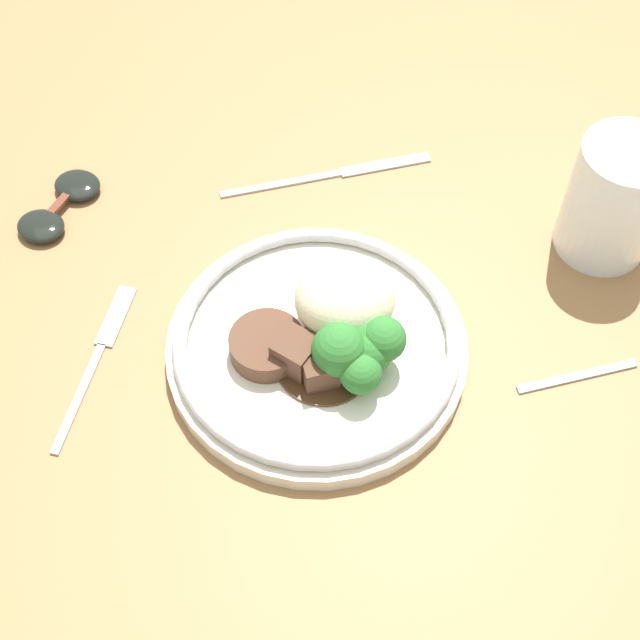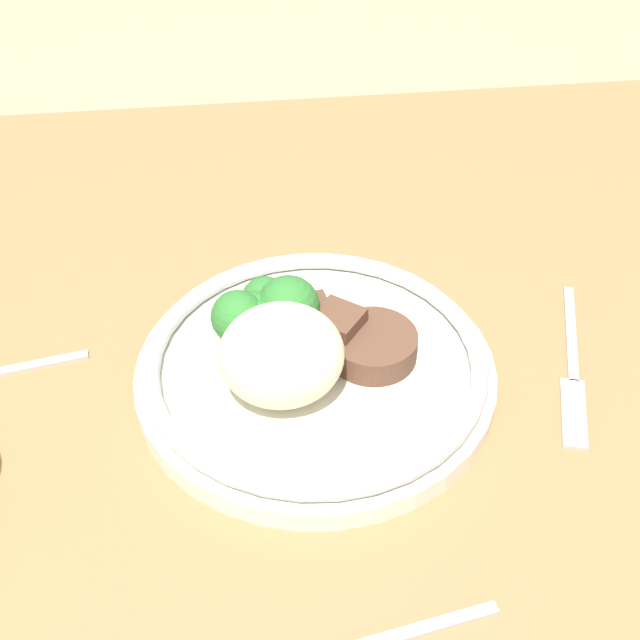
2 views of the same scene
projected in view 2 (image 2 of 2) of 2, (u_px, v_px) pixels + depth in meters
name	position (u px, v px, depth m)	size (l,w,h in m)	color
ground_plane	(383.00, 461.00, 0.60)	(8.00, 8.00, 0.00)	#998466
dining_table	(384.00, 446.00, 0.59)	(1.48, 0.92, 0.03)	olive
plate	(306.00, 359.00, 0.60)	(0.24, 0.24, 0.08)	silver
fork	(574.00, 380.00, 0.61)	(0.06, 0.16, 0.00)	#ADADB2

